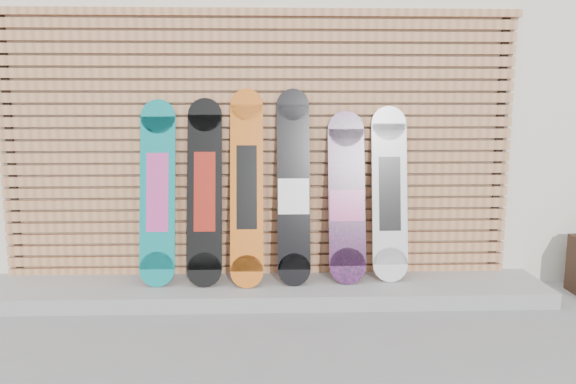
% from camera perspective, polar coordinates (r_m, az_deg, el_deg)
% --- Properties ---
extents(ground, '(80.00, 80.00, 0.00)m').
position_cam_1_polar(ground, '(3.98, -0.97, -13.95)').
color(ground, gray).
rests_on(ground, ground).
extents(building, '(12.00, 5.00, 3.60)m').
position_cam_1_polar(building, '(7.18, 2.58, 11.09)').
color(building, silver).
rests_on(building, ground).
extents(concrete_step, '(4.60, 0.70, 0.12)m').
position_cam_1_polar(concrete_step, '(4.59, -3.01, -9.93)').
color(concrete_step, gray).
rests_on(concrete_step, ground).
extents(slat_wall, '(4.26, 0.08, 2.29)m').
position_cam_1_polar(slat_wall, '(4.64, -3.07, 4.78)').
color(slat_wall, '#B8774D').
rests_on(slat_wall, ground).
extents(snowboard_0, '(0.28, 0.35, 1.46)m').
position_cam_1_polar(snowboard_0, '(4.57, -13.11, -0.03)').
color(snowboard_0, '#0D7D80').
rests_on(snowboard_0, concrete_step).
extents(snowboard_1, '(0.27, 0.37, 1.47)m').
position_cam_1_polar(snowboard_1, '(4.51, -8.46, 0.04)').
color(snowboard_1, black).
rests_on(snowboard_1, concrete_step).
extents(snowboard_2, '(0.26, 0.40, 1.55)m').
position_cam_1_polar(snowboard_2, '(4.46, -4.21, 0.49)').
color(snowboard_2, '#D56216').
rests_on(snowboard_2, concrete_step).
extents(snowboard_3, '(0.26, 0.36, 1.55)m').
position_cam_1_polar(snowboard_3, '(4.48, 0.56, 0.41)').
color(snowboard_3, black).
rests_on(snowboard_3, concrete_step).
extents(snowboard_4, '(0.29, 0.34, 1.37)m').
position_cam_1_polar(snowboard_4, '(4.54, 5.99, -0.63)').
color(snowboard_4, black).
rests_on(snowboard_4, concrete_step).
extents(snowboard_5, '(0.28, 0.29, 1.41)m').
position_cam_1_polar(snowboard_5, '(4.63, 10.27, -0.18)').
color(snowboard_5, silver).
rests_on(snowboard_5, concrete_step).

